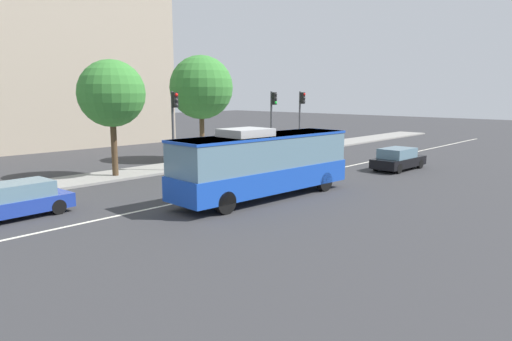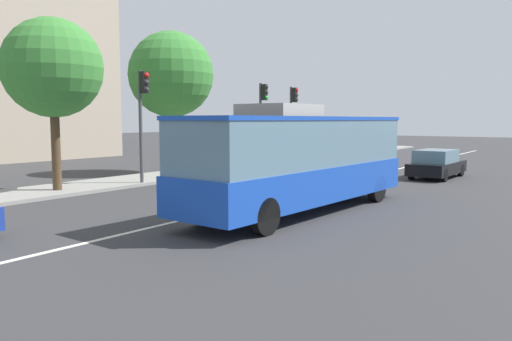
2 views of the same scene
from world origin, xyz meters
The scene contains 11 objects.
ground_plane centered at (0.00, 0.00, 0.00)m, with size 160.00×160.00×0.00m, color #333335.
sidewalk_kerb centered at (0.00, 8.43, 0.07)m, with size 80.00×3.31×0.14m, color gray.
lane_centre_line centered at (0.00, 0.00, 0.01)m, with size 76.00×0.16×0.01m, color silver.
transit_bus centered at (-0.29, -2.20, 1.81)m, with size 10.13×3.07×3.46m.
sedan_white centered at (9.77, 2.20, 0.72)m, with size 4.54×1.90×1.46m.
sedan_black centered at (12.12, -3.20, 0.72)m, with size 4.55×1.94×1.46m.
traffic_light_near_corner centered at (14.92, 7.10, 3.56)m, with size 0.34×0.62×5.20m.
traffic_light_mid_block centered at (1.35, 6.90, 3.56)m, with size 0.33×0.62×5.20m.
traffic_light_far_corner centered at (10.98, 6.90, 3.56)m, with size 0.34×0.62×5.20m.
street_tree_kerbside_left centered at (-2.31, 8.06, 5.04)m, with size 3.97×3.97×7.05m.
street_tree_kerbside_right centered at (6.00, 9.64, 5.47)m, with size 4.70×4.70×7.84m.
Camera 2 is at (-14.39, -10.25, 3.00)m, focal length 35.24 mm.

